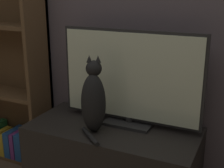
% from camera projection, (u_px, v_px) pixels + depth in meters
% --- Properties ---
extents(wall_back, '(4.80, 0.05, 2.60)m').
position_uv_depth(wall_back, '(132.00, 5.00, 2.11)').
color(wall_back, '#564C51').
rests_on(wall_back, ground_plane).
extents(tv_stand, '(1.14, 0.54, 0.52)m').
position_uv_depth(tv_stand, '(113.00, 162.00, 2.15)').
color(tv_stand, black).
rests_on(tv_stand, ground_plane).
extents(tv, '(0.96, 0.19, 0.64)m').
position_uv_depth(tv, '(130.00, 79.00, 2.03)').
color(tv, black).
rests_on(tv, tv_stand).
extents(cat, '(0.22, 0.27, 0.50)m').
position_uv_depth(cat, '(94.00, 100.00, 1.96)').
color(cat, black).
rests_on(cat, tv_stand).
extents(bookshelf, '(0.81, 0.28, 1.70)m').
position_uv_depth(bookshelf, '(5.00, 76.00, 2.61)').
color(bookshelf, brown).
rests_on(bookshelf, ground_plane).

